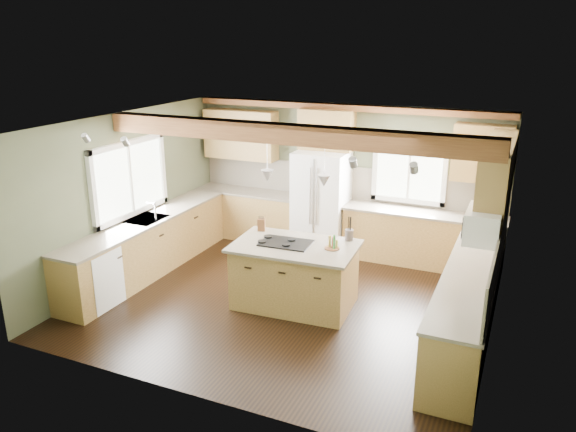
% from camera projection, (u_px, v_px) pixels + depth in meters
% --- Properties ---
extents(floor, '(5.60, 5.60, 0.00)m').
position_uv_depth(floor, '(288.00, 300.00, 8.24)').
color(floor, black).
rests_on(floor, ground).
extents(ceiling, '(5.60, 5.60, 0.00)m').
position_uv_depth(ceiling, '(288.00, 123.00, 7.44)').
color(ceiling, silver).
rests_on(ceiling, wall_back).
extents(wall_back, '(5.60, 0.00, 5.60)m').
position_uv_depth(wall_back, '(345.00, 177.00, 10.01)').
color(wall_back, '#474E37').
rests_on(wall_back, ground).
extents(wall_left, '(0.00, 5.00, 5.00)m').
position_uv_depth(wall_left, '(127.00, 194.00, 8.91)').
color(wall_left, '#474E37').
rests_on(wall_left, ground).
extents(wall_right, '(0.00, 5.00, 5.00)m').
position_uv_depth(wall_right, '(501.00, 245.00, 6.76)').
color(wall_right, '#474E37').
rests_on(wall_right, ground).
extents(ceiling_beam, '(5.55, 0.26, 0.26)m').
position_uv_depth(ceiling_beam, '(286.00, 134.00, 7.41)').
color(ceiling_beam, '#572E18').
rests_on(ceiling_beam, ceiling).
extents(soffit_trim, '(5.55, 0.20, 0.10)m').
position_uv_depth(soffit_trim, '(345.00, 107.00, 9.54)').
color(soffit_trim, '#572E18').
rests_on(soffit_trim, ceiling).
extents(backsplash_back, '(5.58, 0.03, 0.58)m').
position_uv_depth(backsplash_back, '(344.00, 182.00, 10.03)').
color(backsplash_back, brown).
rests_on(backsplash_back, wall_back).
extents(backsplash_right, '(0.03, 3.70, 0.58)m').
position_uv_depth(backsplash_right, '(499.00, 251.00, 6.84)').
color(backsplash_right, brown).
rests_on(backsplash_right, wall_right).
extents(base_cab_back_left, '(2.02, 0.60, 0.88)m').
position_uv_depth(base_cab_back_left, '(249.00, 215.00, 10.70)').
color(base_cab_back_left, brown).
rests_on(base_cab_back_left, floor).
extents(counter_back_left, '(2.06, 0.64, 0.04)m').
position_uv_depth(counter_back_left, '(249.00, 192.00, 10.56)').
color(counter_back_left, '#4C4338').
rests_on(counter_back_left, base_cab_back_left).
extents(base_cab_back_right, '(2.62, 0.60, 0.88)m').
position_uv_depth(base_cab_back_right, '(422.00, 239.00, 9.45)').
color(base_cab_back_right, brown).
rests_on(base_cab_back_right, floor).
extents(counter_back_right, '(2.66, 0.64, 0.04)m').
position_uv_depth(counter_back_right, '(424.00, 213.00, 9.30)').
color(counter_back_right, '#4C4338').
rests_on(counter_back_right, base_cab_back_right).
extents(base_cab_left, '(0.60, 3.70, 0.88)m').
position_uv_depth(base_cab_left, '(149.00, 247.00, 9.10)').
color(base_cab_left, brown).
rests_on(base_cab_left, floor).
extents(counter_left, '(0.64, 3.74, 0.04)m').
position_uv_depth(counter_left, '(147.00, 220.00, 8.96)').
color(counter_left, '#4C4338').
rests_on(counter_left, base_cab_left).
extents(base_cab_right, '(0.60, 3.70, 0.88)m').
position_uv_depth(base_cab_right, '(468.00, 303.00, 7.19)').
color(base_cab_right, brown).
rests_on(base_cab_right, floor).
extents(counter_right, '(0.64, 3.74, 0.04)m').
position_uv_depth(counter_right, '(472.00, 270.00, 7.04)').
color(counter_right, '#4C4338').
rests_on(counter_right, base_cab_right).
extents(upper_cab_back_left, '(1.40, 0.35, 0.90)m').
position_uv_depth(upper_cab_back_left, '(241.00, 135.00, 10.42)').
color(upper_cab_back_left, brown).
rests_on(upper_cab_back_left, wall_back).
extents(upper_cab_over_fridge, '(0.96, 0.35, 0.70)m').
position_uv_depth(upper_cab_over_fridge, '(327.00, 130.00, 9.71)').
color(upper_cab_over_fridge, brown).
rests_on(upper_cab_over_fridge, wall_back).
extents(upper_cab_right, '(0.35, 2.20, 0.90)m').
position_uv_depth(upper_cab_right, '(497.00, 175.00, 7.41)').
color(upper_cab_right, brown).
rests_on(upper_cab_right, wall_right).
extents(upper_cab_back_corner, '(0.90, 0.35, 0.90)m').
position_uv_depth(upper_cab_back_corner, '(482.00, 153.00, 8.78)').
color(upper_cab_back_corner, brown).
rests_on(upper_cab_back_corner, wall_back).
extents(window_left, '(0.04, 1.60, 1.05)m').
position_uv_depth(window_left, '(129.00, 179.00, 8.87)').
color(window_left, white).
rests_on(window_left, wall_left).
extents(window_back, '(1.10, 0.04, 1.00)m').
position_uv_depth(window_back, '(410.00, 169.00, 9.48)').
color(window_back, white).
rests_on(window_back, wall_back).
extents(sink, '(0.50, 0.65, 0.03)m').
position_uv_depth(sink, '(147.00, 220.00, 8.96)').
color(sink, '#262628').
rests_on(sink, counter_left).
extents(faucet, '(0.02, 0.02, 0.28)m').
position_uv_depth(faucet, '(155.00, 212.00, 8.85)').
color(faucet, '#B2B2B7').
rests_on(faucet, sink).
extents(dishwasher, '(0.60, 0.60, 0.84)m').
position_uv_depth(dishwasher, '(93.00, 278.00, 7.97)').
color(dishwasher, white).
rests_on(dishwasher, floor).
extents(oven, '(0.60, 0.72, 0.84)m').
position_uv_depth(oven, '(453.00, 354.00, 6.06)').
color(oven, white).
rests_on(oven, floor).
extents(microwave, '(0.40, 0.70, 0.38)m').
position_uv_depth(microwave, '(483.00, 225.00, 6.73)').
color(microwave, white).
rests_on(microwave, wall_right).
extents(pendant_left, '(0.18, 0.18, 0.16)m').
position_uv_depth(pendant_left, '(267.00, 176.00, 7.68)').
color(pendant_left, '#B2B2B7').
rests_on(pendant_left, ceiling).
extents(pendant_right, '(0.18, 0.18, 0.16)m').
position_uv_depth(pendant_right, '(324.00, 181.00, 7.41)').
color(pendant_right, '#B2B2B7').
rests_on(pendant_right, ceiling).
extents(refrigerator, '(0.90, 0.74, 1.80)m').
position_uv_depth(refrigerator, '(321.00, 202.00, 9.92)').
color(refrigerator, silver).
rests_on(refrigerator, floor).
extents(island, '(1.68, 1.08, 0.88)m').
position_uv_depth(island, '(295.00, 276.00, 7.99)').
color(island, brown).
rests_on(island, floor).
extents(island_top, '(1.79, 1.20, 0.04)m').
position_uv_depth(island_top, '(295.00, 246.00, 7.85)').
color(island_top, '#4C4338').
rests_on(island_top, island).
extents(cooktop, '(0.73, 0.51, 0.02)m').
position_uv_depth(cooktop, '(286.00, 243.00, 7.88)').
color(cooktop, black).
rests_on(cooktop, island_top).
extents(knife_block, '(0.13, 0.11, 0.18)m').
position_uv_depth(knife_block, '(261.00, 225.00, 8.38)').
color(knife_block, brown).
rests_on(knife_block, island_top).
extents(utensil_crock, '(0.14, 0.14, 0.16)m').
position_uv_depth(utensil_crock, '(349.00, 235.00, 8.00)').
color(utensil_crock, '#37312C').
rests_on(utensil_crock, island_top).
extents(bottle_tray, '(0.28, 0.28, 0.19)m').
position_uv_depth(bottle_tray, '(332.00, 242.00, 7.67)').
color(bottle_tray, '#58351A').
rests_on(bottle_tray, island_top).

